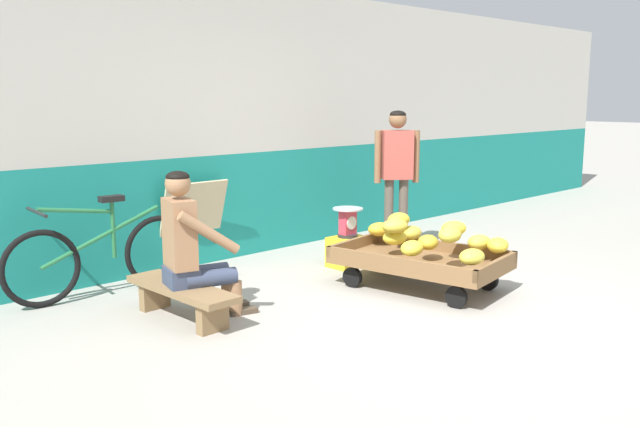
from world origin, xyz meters
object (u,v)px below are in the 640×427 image
plastic_crate (347,252)px  customer_adult (397,165)px  low_bench (182,294)px  bicycle_near_left (102,256)px  banana_cart (420,262)px  vendor_seated (191,246)px  sign_board (192,224)px  weighing_scale (348,222)px

plastic_crate → customer_adult: (0.86, 0.10, 0.80)m
low_bench → bicycle_near_left: (-0.14, 0.99, 0.15)m
bicycle_near_left → banana_cart: bearing=-39.2°
low_bench → bicycle_near_left: bearing=98.1°
low_bench → plastic_crate: plastic_crate is taller
vendor_seated → sign_board: size_ratio=1.32×
sign_board → customer_adult: customer_adult is taller
low_bench → customer_adult: bearing=6.9°
low_bench → bicycle_near_left: 1.02m
customer_adult → bicycle_near_left: bearing=168.3°
bicycle_near_left → customer_adult: 3.21m
banana_cart → sign_board: sign_board is taller
banana_cart → weighing_scale: 1.01m
low_bench → vendor_seated: 0.38m
plastic_crate → sign_board: (-1.12, 1.07, 0.28)m
vendor_seated → customer_adult: customer_adult is taller
plastic_crate → bicycle_near_left: 2.35m
weighing_scale → customer_adult: customer_adult is taller
weighing_scale → sign_board: bearing=136.3°
plastic_crate → sign_board: bearing=136.3°
customer_adult → banana_cart: bearing=-131.7°
banana_cart → customer_adult: customer_adult is taller
weighing_scale → sign_board: sign_board is taller
plastic_crate → bicycle_near_left: (-2.22, 0.74, 0.20)m
low_bench → customer_adult: (2.94, 0.36, 0.75)m
bicycle_near_left → low_bench: bearing=-81.9°
sign_board → plastic_crate: bearing=-43.7°
banana_cart → vendor_seated: (-1.89, 0.71, 0.33)m
sign_board → bicycle_near_left: bearing=-163.4°
banana_cart → bicycle_near_left: size_ratio=0.94×
banana_cart → vendor_seated: size_ratio=1.37×
vendor_seated → low_bench: bearing=164.7°
bicycle_near_left → plastic_crate: bearing=-18.3°
weighing_scale → customer_adult: size_ratio=0.20×
weighing_scale → plastic_crate: bearing=90.0°
banana_cart → vendor_seated: vendor_seated is taller
plastic_crate → sign_board: 1.57m
bicycle_near_left → sign_board: size_ratio=1.92×
low_bench → weighing_scale: 2.11m
banana_cart → low_bench: (-1.98, 0.73, -0.04)m
bicycle_near_left → sign_board: bearing=16.6°
banana_cart → sign_board: 2.30m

